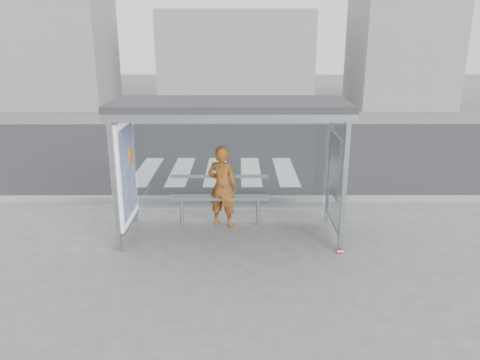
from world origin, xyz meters
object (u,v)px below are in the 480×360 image
Objects in this scene: bus_shelter at (210,135)px; person at (222,186)px; bench at (220,197)px; soda_can at (340,251)px.

person is (0.20, 0.44, -1.15)m from bus_shelter.
bus_shelter is at bearing -108.49° from bench.
person reaches higher than bench.
bus_shelter reaches higher than bench.
bus_shelter is 2.54× the size of person.
bench reaches higher than soda_can.
soda_can is at bearing -30.61° from bench.
bench is (0.15, 0.43, -1.38)m from bus_shelter.
soda_can is at bearing 166.15° from person.
person is at bearing 65.52° from bus_shelter.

